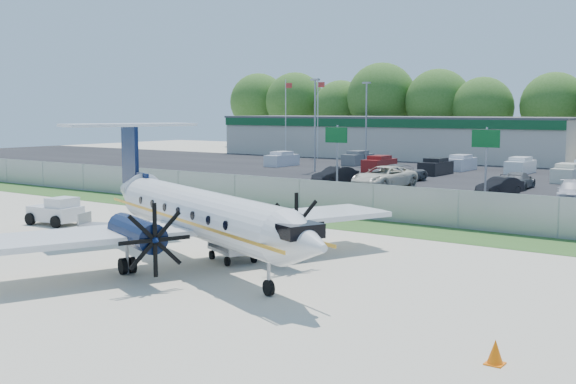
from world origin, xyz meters
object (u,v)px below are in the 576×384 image
Objects in this scene: baggage_cart_near at (102,225)px; baggage_cart_far at (232,249)px; pushback_tug at (57,211)px; aircraft at (197,213)px.

baggage_cart_near is 9.36m from baggage_cart_far.
pushback_tug is 1.17× the size of baggage_cart_far.
baggage_cart_far is at bearing 68.79° from aircraft.
pushback_tug reaches higher than baggage_cart_near.
aircraft is at bearing -13.34° from pushback_tug.
aircraft reaches higher than baggage_cart_far.
baggage_cart_near is (4.37, -0.63, -0.22)m from pushback_tug.
pushback_tug is (-13.11, 3.11, -1.40)m from aircraft.
aircraft is at bearing -111.21° from baggage_cart_far.
pushback_tug reaches higher than baggage_cart_far.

